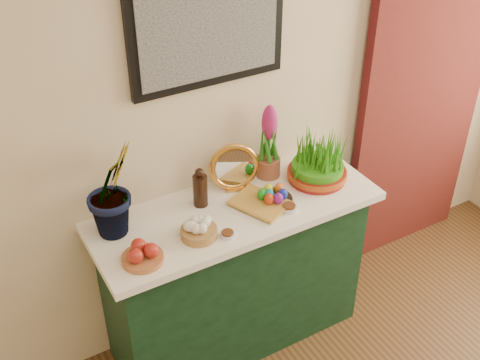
# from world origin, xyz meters

# --- Properties ---
(sideboard) EXTENTS (1.30, 0.45, 0.85)m
(sideboard) POSITION_xyz_m (-0.10, 2.00, 0.42)
(sideboard) COLOR #143920
(sideboard) RESTS_ON ground
(tablecloth) EXTENTS (1.40, 0.55, 0.04)m
(tablecloth) POSITION_xyz_m (-0.10, 2.00, 0.87)
(tablecloth) COLOR white
(tablecloth) RESTS_ON sideboard
(hyacinth_green) EXTENTS (0.37, 0.35, 0.59)m
(hyacinth_green) POSITION_xyz_m (-0.65, 2.11, 1.18)
(hyacinth_green) COLOR #28751B
(hyacinth_green) RESTS_ON tablecloth
(apple_bowl) EXTENTS (0.21, 0.21, 0.09)m
(apple_bowl) POSITION_xyz_m (-0.63, 1.86, 0.93)
(apple_bowl) COLOR #A96132
(apple_bowl) RESTS_ON tablecloth
(garlic_basket) EXTENTS (0.19, 0.19, 0.09)m
(garlic_basket) POSITION_xyz_m (-0.35, 1.89, 0.93)
(garlic_basket) COLOR #AB8044
(garlic_basket) RESTS_ON tablecloth
(vinegar_cruet) EXTENTS (0.07, 0.07, 0.20)m
(vinegar_cruet) POSITION_xyz_m (-0.24, 2.10, 0.98)
(vinegar_cruet) COLOR black
(vinegar_cruet) RESTS_ON tablecloth
(mirror) EXTENTS (0.25, 0.13, 0.25)m
(mirror) POSITION_xyz_m (-0.03, 2.14, 1.01)
(mirror) COLOR gold
(mirror) RESTS_ON tablecloth
(book) EXTENTS (0.26, 0.30, 0.03)m
(book) POSITION_xyz_m (-0.09, 1.91, 0.91)
(book) COLOR gold
(book) RESTS_ON tablecloth
(spice_dish_left) EXTENTS (0.07, 0.07, 0.03)m
(spice_dish_left) POSITION_xyz_m (-0.24, 1.83, 0.90)
(spice_dish_left) COLOR silver
(spice_dish_left) RESTS_ON tablecloth
(spice_dish_right) EXTENTS (0.08, 0.08, 0.03)m
(spice_dish_right) POSITION_xyz_m (0.10, 1.85, 0.90)
(spice_dish_right) COLOR silver
(spice_dish_right) RESTS_ON tablecloth
(egg_plate) EXTENTS (0.20, 0.20, 0.08)m
(egg_plate) POSITION_xyz_m (0.07, 1.94, 0.92)
(egg_plate) COLOR black
(egg_plate) RESTS_ON tablecloth
(hyacinth_pink) EXTENTS (0.12, 0.12, 0.40)m
(hyacinth_pink) POSITION_xyz_m (0.17, 2.15, 1.07)
(hyacinth_pink) COLOR #9A5137
(hyacinth_pink) RESTS_ON tablecloth
(wheatgrass_sabzeh) EXTENTS (0.30, 0.30, 0.25)m
(wheatgrass_sabzeh) POSITION_xyz_m (0.37, 2.00, 1.00)
(wheatgrass_sabzeh) COLOR maroon
(wheatgrass_sabzeh) RESTS_ON tablecloth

